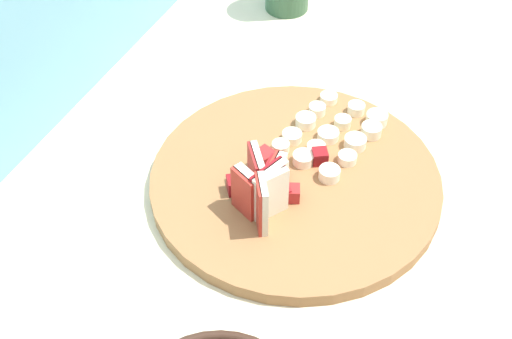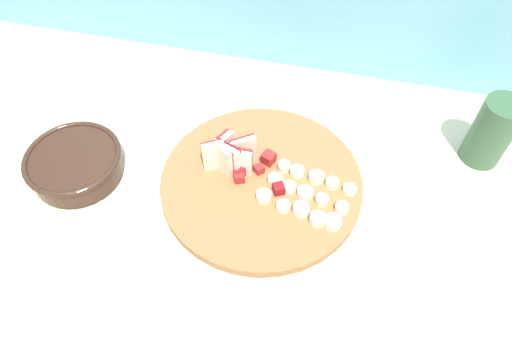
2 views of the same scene
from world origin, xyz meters
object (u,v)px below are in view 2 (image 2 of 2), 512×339
object	(u,v)px
apple_wedge_fan	(231,156)
apple_dice_pile	(254,166)
banana_slice_rows	(307,195)
small_jar	(492,132)
ceramic_bowl	(75,164)
cutting_board	(261,183)

from	to	relation	value
apple_wedge_fan	apple_dice_pile	size ratio (longest dim) A/B	0.78
apple_wedge_fan	apple_dice_pile	xyz separation A→B (m)	(0.04, 0.00, -0.02)
banana_slice_rows	small_jar	size ratio (longest dim) A/B	1.23
apple_wedge_fan	apple_dice_pile	world-z (taller)	apple_wedge_fan
small_jar	banana_slice_rows	bearing A→B (deg)	-148.76
ceramic_bowl	cutting_board	bearing A→B (deg)	8.86
cutting_board	ceramic_bowl	world-z (taller)	ceramic_bowl
apple_wedge_fan	ceramic_bowl	distance (m)	0.28
apple_dice_pile	small_jar	xyz separation A→B (m)	(0.40, 0.14, 0.04)
cutting_board	banana_slice_rows	bearing A→B (deg)	-13.28
cutting_board	small_jar	bearing A→B (deg)	22.86
ceramic_bowl	small_jar	bearing A→B (deg)	16.63
banana_slice_rows	small_jar	world-z (taller)	small_jar
apple_dice_pile	ceramic_bowl	distance (m)	0.32
cutting_board	apple_wedge_fan	distance (m)	0.07
cutting_board	banana_slice_rows	xyz separation A→B (m)	(0.08, -0.02, 0.02)
banana_slice_rows	ceramic_bowl	distance (m)	0.42
cutting_board	apple_wedge_fan	xyz separation A→B (m)	(-0.06, 0.02, 0.04)
apple_dice_pile	ceramic_bowl	bearing A→B (deg)	-167.09
small_jar	cutting_board	bearing A→B (deg)	-157.14
apple_dice_pile	ceramic_bowl	size ratio (longest dim) A/B	0.67
apple_wedge_fan	apple_dice_pile	bearing A→B (deg)	4.72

